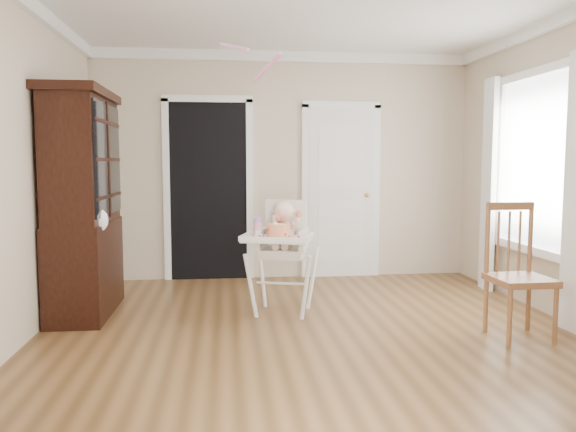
{
  "coord_description": "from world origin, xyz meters",
  "views": [
    {
      "loc": [
        -0.7,
        -4.25,
        1.4
      ],
      "look_at": [
        -0.14,
        0.75,
        0.92
      ],
      "focal_mm": 35.0,
      "sensor_mm": 36.0,
      "label": 1
    }
  ],
  "objects": [
    {
      "name": "high_chair",
      "position": [
        -0.18,
        0.84,
        0.66
      ],
      "size": [
        0.79,
        0.89,
        1.07
      ],
      "rotation": [
        0.0,
        0.0,
        -0.29
      ],
      "color": "white",
      "rests_on": "floor"
    },
    {
      "name": "wall_left",
      "position": [
        -2.25,
        0.0,
        1.35
      ],
      "size": [
        0.0,
        5.0,
        5.0
      ],
      "primitive_type": "plane",
      "rotation": [
        1.57,
        0.0,
        1.57
      ],
      "color": "beige",
      "rests_on": "floor"
    },
    {
      "name": "floor",
      "position": [
        0.0,
        0.0,
        0.0
      ],
      "size": [
        5.0,
        5.0,
        0.0
      ],
      "primitive_type": "plane",
      "color": "brown",
      "rests_on": "ground"
    },
    {
      "name": "window_right",
      "position": [
        2.18,
        0.8,
        1.29
      ],
      "size": [
        0.13,
        1.84,
        2.3
      ],
      "color": "white",
      "rests_on": "wall_right"
    },
    {
      "name": "baby",
      "position": [
        -0.17,
        0.87,
        0.81
      ],
      "size": [
        0.29,
        0.28,
        0.46
      ],
      "rotation": [
        0.0,
        0.0,
        -0.29
      ],
      "color": "beige",
      "rests_on": "high_chair"
    },
    {
      "name": "doorway",
      "position": [
        -0.9,
        2.48,
        1.11
      ],
      "size": [
        1.06,
        0.05,
        2.22
      ],
      "color": "black",
      "rests_on": "wall_back"
    },
    {
      "name": "cake",
      "position": [
        -0.25,
        0.61,
        0.8
      ],
      "size": [
        0.25,
        0.25,
        0.12
      ],
      "color": "silver",
      "rests_on": "high_chair"
    },
    {
      "name": "sippy_cup",
      "position": [
        -0.41,
        0.8,
        0.82
      ],
      "size": [
        0.08,
        0.08,
        0.19
      ],
      "rotation": [
        0.0,
        0.0,
        -0.29
      ],
      "color": "pink",
      "rests_on": "high_chair"
    },
    {
      "name": "streamer",
      "position": [
        -0.62,
        0.45,
        2.34
      ],
      "size": [
        0.24,
        0.45,
        0.15
      ],
      "primitive_type": null,
      "rotation": [
        0.26,
        0.0,
        0.45
      ],
      "color": "pink",
      "rests_on": "ceiling"
    },
    {
      "name": "wall_back",
      "position": [
        0.0,
        2.5,
        1.35
      ],
      "size": [
        4.5,
        0.0,
        4.5
      ],
      "primitive_type": "plane",
      "rotation": [
        1.57,
        0.0,
        0.0
      ],
      "color": "beige",
      "rests_on": "floor"
    },
    {
      "name": "dining_chair",
      "position": [
        1.61,
        -0.08,
        0.5
      ],
      "size": [
        0.45,
        0.45,
        1.07
      ],
      "rotation": [
        0.0,
        0.0,
        0.02
      ],
      "color": "brown",
      "rests_on": "floor"
    },
    {
      "name": "china_cabinet",
      "position": [
        -1.99,
        1.03,
        1.03
      ],
      "size": [
        0.54,
        1.21,
        2.05
      ],
      "color": "black",
      "rests_on": "floor"
    },
    {
      "name": "closet_door",
      "position": [
        0.7,
        2.48,
        1.02
      ],
      "size": [
        0.96,
        0.09,
        2.13
      ],
      "color": "white",
      "rests_on": "wall_back"
    }
  ]
}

